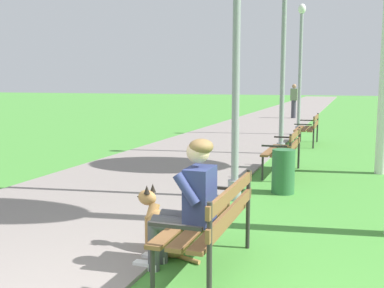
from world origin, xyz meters
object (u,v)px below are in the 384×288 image
at_px(park_bench_near, 213,218).
at_px(lamp_post_far, 300,69).
at_px(park_bench_mid, 285,148).
at_px(pedestrian_distant, 294,101).
at_px(dog_shepherd, 164,230).
at_px(park_bench_far, 309,127).
at_px(lamp_post_mid, 283,61).
at_px(lamp_post_near, 236,55).
at_px(litter_bin, 283,171).
at_px(person_seated_on_near_bench, 189,200).

height_order(park_bench_near, lamp_post_far, lamp_post_far).
xyz_separation_m(park_bench_mid, pedestrian_distant, (-1.48, 13.50, 0.33)).
bearing_deg(dog_shepherd, park_bench_far, 86.00).
bearing_deg(park_bench_near, lamp_post_mid, 93.34).
height_order(dog_shepherd, lamp_post_near, lamp_post_near).
relative_size(park_bench_mid, litter_bin, 2.14).
bearing_deg(park_bench_far, park_bench_near, -90.30).
relative_size(dog_shepherd, lamp_post_mid, 0.19).
bearing_deg(pedestrian_distant, dog_shepherd, -87.15).
bearing_deg(dog_shepherd, litter_bin, 75.88).
xyz_separation_m(park_bench_near, dog_shepherd, (-0.58, 0.23, -0.25)).
bearing_deg(lamp_post_far, litter_bin, -85.31).
distance_m(park_bench_near, park_bench_far, 9.19).
height_order(park_bench_near, person_seated_on_near_bench, person_seated_on_near_bench).
height_order(lamp_post_far, pedestrian_distant, lamp_post_far).
distance_m(park_bench_near, litter_bin, 3.27).
xyz_separation_m(lamp_post_mid, litter_bin, (0.60, -3.78, -1.89)).
xyz_separation_m(park_bench_mid, litter_bin, (0.18, -1.52, -0.16)).
height_order(park_bench_near, pedestrian_distant, pedestrian_distant).
bearing_deg(park_bench_mid, lamp_post_far, 94.17).
distance_m(lamp_post_mid, litter_bin, 4.27).
bearing_deg(lamp_post_mid, lamp_post_far, 90.93).
height_order(lamp_post_far, litter_bin, lamp_post_far).
distance_m(person_seated_on_near_bench, lamp_post_mid, 7.29).
bearing_deg(lamp_post_near, pedestrian_distant, 93.78).
bearing_deg(lamp_post_far, pedestrian_distant, 98.20).
distance_m(lamp_post_mid, pedestrian_distant, 11.38).
relative_size(park_bench_near, pedestrian_distant, 0.91).
relative_size(lamp_post_far, pedestrian_distant, 2.55).
bearing_deg(pedestrian_distant, lamp_post_mid, -84.59).
bearing_deg(person_seated_on_near_bench, park_bench_far, 88.42).
xyz_separation_m(park_bench_far, lamp_post_near, (-0.49, -6.59, 1.62)).
relative_size(dog_shepherd, pedestrian_distant, 0.49).
height_order(lamp_post_mid, lamp_post_far, lamp_post_mid).
height_order(park_bench_mid, pedestrian_distant, pedestrian_distant).
bearing_deg(litter_bin, park_bench_mid, 96.92).
height_order(lamp_post_near, lamp_post_mid, lamp_post_mid).
distance_m(park_bench_near, person_seated_on_near_bench, 0.28).
distance_m(person_seated_on_near_bench, litter_bin, 3.38).
bearing_deg(litter_bin, pedestrian_distant, 96.31).
height_order(person_seated_on_near_bench, pedestrian_distant, pedestrian_distant).
bearing_deg(park_bench_near, park_bench_mid, 90.00).
bearing_deg(park_bench_far, pedestrian_distant, 99.52).
bearing_deg(park_bench_mid, person_seated_on_near_bench, -92.44).
relative_size(person_seated_on_near_bench, lamp_post_mid, 0.29).
bearing_deg(park_bench_near, lamp_post_near, 99.58).
distance_m(park_bench_near, dog_shepherd, 0.67).
distance_m(park_bench_near, pedestrian_distant, 18.35).
xyz_separation_m(dog_shepherd, lamp_post_near, (0.14, 2.37, 1.87)).
distance_m(park_bench_far, lamp_post_mid, 2.80).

